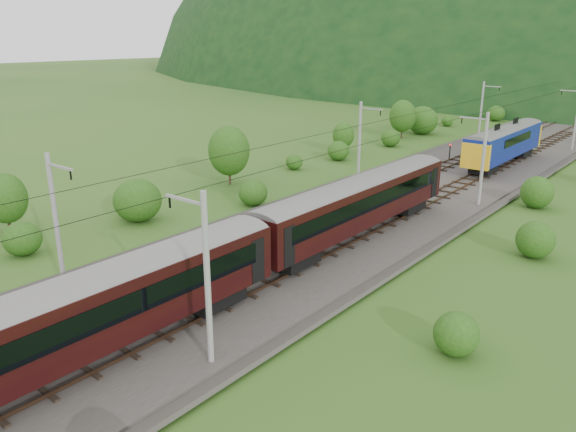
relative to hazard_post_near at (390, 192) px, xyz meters
The scene contains 13 objects.
ground 28.27m from the hazard_post_near, 88.92° to the right, with size 600.00×600.00×0.00m, color #2B561A.
railbed 18.27m from the hazard_post_near, 88.33° to the right, with size 14.00×220.00×0.30m, color #38332D.
track_left 18.35m from the hazard_post_near, 95.85° to the right, with size 2.40×220.00×0.27m.
track_right 18.49m from the hazard_post_near, 80.88° to the right, with size 2.40×220.00×0.27m.
catenary_left 7.59m from the hazard_post_near, 146.11° to the left, with size 2.54×192.28×8.00m.
catenary_right 8.40m from the hazard_post_near, 29.44° to the left, with size 2.54×192.28×8.00m.
overhead_wires 19.25m from the hazard_post_near, 88.33° to the right, with size 4.83×198.00×0.03m.
mountain_ridge 296.86m from the hazard_post_near, 113.73° to the left, with size 336.00×280.00×132.00m, color black.
hazard_post_near is the anchor object (origin of this frame).
hazard_post_far 32.76m from the hazard_post_near, 88.87° to the left, with size 0.15×0.15×1.38m, color red.
signal 19.47m from the hazard_post_near, 98.29° to the left, with size 0.22×0.22×1.98m.
vegetation_left 17.09m from the hazard_post_near, 148.23° to the right, with size 12.62×147.46×5.94m.
vegetation_right 16.47m from the hazard_post_near, 38.06° to the right, with size 7.15×110.99×3.24m.
Camera 1 is at (22.90, -15.04, 14.37)m, focal length 35.00 mm.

